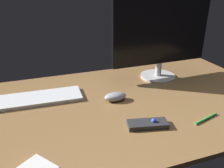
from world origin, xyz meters
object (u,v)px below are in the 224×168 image
object	(u,v)px
keyboard	(38,98)
computer_mouse	(115,97)
pen	(206,119)
media_remote	(148,124)
monitor	(161,34)

from	to	relation	value
keyboard	computer_mouse	distance (cm)	35.54
pen	media_remote	bearing A→B (deg)	155.88
keyboard	pen	world-z (taller)	keyboard
monitor	computer_mouse	xyz separation A→B (cm)	(-32.44, -18.49, -22.59)
media_remote	pen	world-z (taller)	media_remote
keyboard	computer_mouse	bearing A→B (deg)	-17.62
keyboard	media_remote	xyz separation A→B (cm)	(37.74, -35.72, 0.19)
keyboard	pen	bearing A→B (deg)	-30.20
computer_mouse	media_remote	bearing A→B (deg)	-78.72
keyboard	media_remote	bearing A→B (deg)	-41.11
monitor	computer_mouse	size ratio (longest dim) A/B	5.42
monitor	media_remote	bearing A→B (deg)	-124.74
computer_mouse	monitor	bearing A→B (deg)	30.52
computer_mouse	media_remote	xyz separation A→B (cm)	(4.35, -23.61, -0.91)
monitor	media_remote	world-z (taller)	monitor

